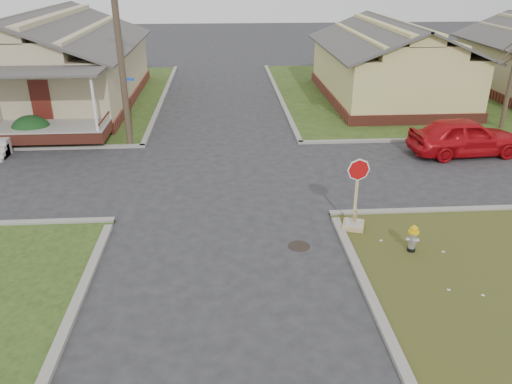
{
  "coord_description": "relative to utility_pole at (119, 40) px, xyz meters",
  "views": [
    {
      "loc": [
        0.09,
        -13.04,
        7.56
      ],
      "look_at": [
        1.03,
        1.0,
        1.1
      ],
      "focal_mm": 35.0,
      "sensor_mm": 36.0,
      "label": 1
    }
  ],
  "objects": [
    {
      "name": "red_sedan",
      "position": [
        14.62,
        -2.17,
        -3.85
      ],
      "size": [
        4.88,
        2.25,
        1.62
      ],
      "primitive_type": "imported",
      "rotation": [
        0.0,
        0.0,
        1.64
      ],
      "color": "red",
      "rests_on": "ground"
    },
    {
      "name": "corner_house",
      "position": [
        -5.8,
        7.78,
        -2.38
      ],
      "size": [
        10.1,
        15.5,
        5.3
      ],
      "color": "brown",
      "rests_on": "ground"
    },
    {
      "name": "ground",
      "position": [
        4.2,
        -8.9,
        -4.66
      ],
      "size": [
        120.0,
        120.0,
        0.0
      ],
      "primitive_type": "plane",
      "color": "#28282A",
      "rests_on": "ground"
    },
    {
      "name": "tree_mid_right",
      "position": [
        18.2,
        1.3,
        -2.51
      ],
      "size": [
        0.22,
        0.22,
        4.2
      ],
      "primitive_type": "cylinder",
      "color": "#423226",
      "rests_on": "verge_far_right"
    },
    {
      "name": "utility_pole",
      "position": [
        0.0,
        0.0,
        0.0
      ],
      "size": [
        1.8,
        0.28,
        9.0
      ],
      "color": "#423226",
      "rests_on": "ground"
    },
    {
      "name": "hedge_right",
      "position": [
        -4.46,
        0.5,
        -4.0
      ],
      "size": [
        1.6,
        1.31,
        1.22
      ],
      "primitive_type": "ellipsoid",
      "color": "#133516",
      "rests_on": "verge_far_left"
    },
    {
      "name": "stop_sign",
      "position": [
        8.24,
        -8.47,
        -4.11
      ],
      "size": [
        0.65,
        0.64,
        2.31
      ],
      "rotation": [
        0.0,
        0.0,
        -0.31
      ],
      "color": "tan",
      "rests_on": "ground"
    },
    {
      "name": "side_house_yellow",
      "position": [
        14.2,
        7.6,
        -2.47
      ],
      "size": [
        7.6,
        11.6,
        4.7
      ],
      "color": "brown",
      "rests_on": "ground"
    },
    {
      "name": "manhole",
      "position": [
        6.4,
        -9.4,
        -4.66
      ],
      "size": [
        0.64,
        0.64,
        0.01
      ],
      "primitive_type": "cylinder",
      "color": "black",
      "rests_on": "ground"
    },
    {
      "name": "fire_hydrant",
      "position": [
        9.56,
        -9.96,
        -4.16
      ],
      "size": [
        0.31,
        0.31,
        0.83
      ],
      "rotation": [
        0.0,
        0.0,
        -0.3
      ],
      "color": "black",
      "rests_on": "ground"
    },
    {
      "name": "verge_far_left",
      "position": [
        -8.8,
        9.1,
        -4.64
      ],
      "size": [
        19.0,
        19.0,
        0.05
      ],
      "primitive_type": "cube",
      "color": "#293F16",
      "rests_on": "ground"
    },
    {
      "name": "curbs",
      "position": [
        4.2,
        -3.9,
        -4.66
      ],
      "size": [
        80.0,
        40.0,
        0.12
      ],
      "primitive_type": null,
      "color": "gray",
      "rests_on": "ground"
    }
  ]
}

